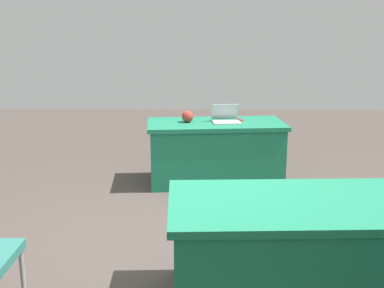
% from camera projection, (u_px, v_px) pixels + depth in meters
% --- Properties ---
extents(ground_plane, '(14.40, 14.40, 0.00)m').
position_uv_depth(ground_plane, '(170.00, 256.00, 3.86)').
color(ground_plane, '#4C423D').
extents(table_foreground, '(1.67, 0.90, 0.73)m').
position_uv_depth(table_foreground, '(215.00, 152.00, 5.68)').
color(table_foreground, '#1E7A56').
rests_on(table_foreground, ground).
extents(table_back_left, '(1.91, 0.98, 0.73)m').
position_uv_depth(table_back_left, '(311.00, 253.00, 3.13)').
color(table_back_left, '#1E7A56').
rests_on(table_back_left, ground).
extents(laptop_silver, '(0.34, 0.32, 0.21)m').
position_uv_depth(laptop_silver, '(226.00, 119.00, 5.58)').
color(laptop_silver, silver).
rests_on(laptop_silver, table_foreground).
extents(yarn_ball, '(0.14, 0.14, 0.14)m').
position_uv_depth(yarn_ball, '(188.00, 116.00, 5.58)').
color(yarn_ball, '#B2382D').
rests_on(yarn_ball, table_foreground).
extents(scissors_red, '(0.08, 0.18, 0.01)m').
position_uv_depth(scissors_red, '(240.00, 120.00, 5.73)').
color(scissors_red, red).
rests_on(scissors_red, table_foreground).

